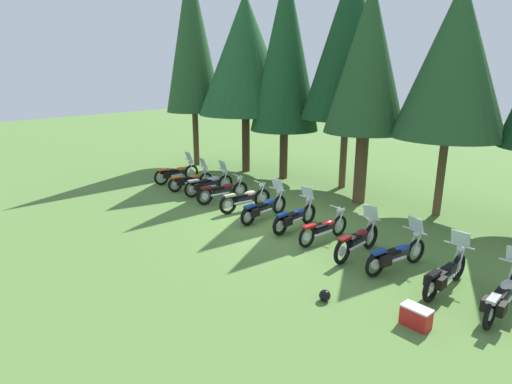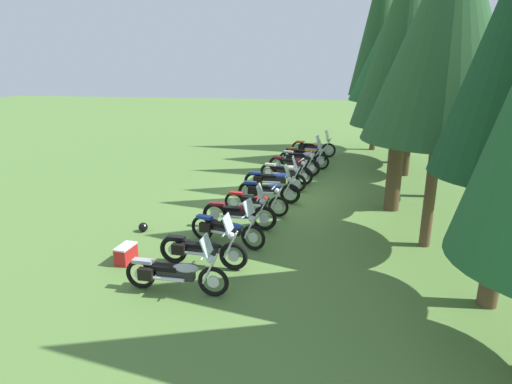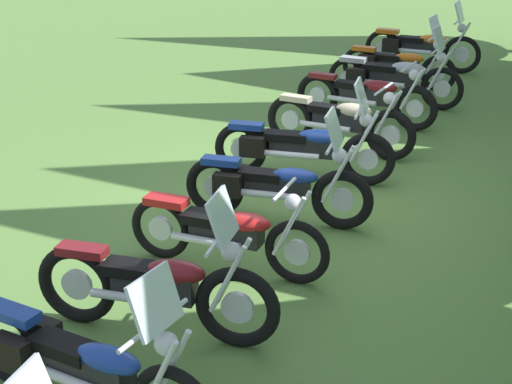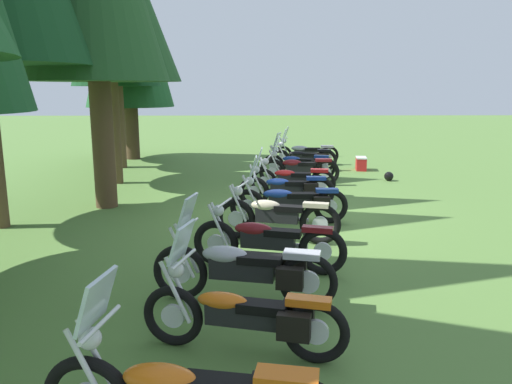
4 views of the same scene
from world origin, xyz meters
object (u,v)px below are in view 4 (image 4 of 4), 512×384
(motorcycle_4, at_px, (276,216))
(motorcycle_5, at_px, (290,201))
(motorcycle_8, at_px, (298,169))
(dropped_helmet, at_px, (389,176))
(motorcycle_2, at_px, (244,268))
(motorcycle_9, at_px, (299,163))
(motorcycle_11, at_px, (307,152))
(motorcycle_6, at_px, (288,188))
(motorcycle_7, at_px, (292,178))
(pine_tree_6, at_px, (112,4))
(motorcycle_10, at_px, (304,157))
(pine_tree_7, at_px, (126,16))
(motorcycle_1, at_px, (245,314))
(motorcycle_3, at_px, (267,241))
(picnic_cooler, at_px, (361,164))

(motorcycle_4, relative_size, motorcycle_5, 0.93)
(motorcycle_5, relative_size, motorcycle_8, 1.06)
(motorcycle_4, xyz_separation_m, dropped_helmet, (5.82, -3.64, -0.32))
(motorcycle_2, distance_m, motorcycle_9, 9.14)
(motorcycle_11, bearing_deg, motorcycle_2, 82.39)
(motorcycle_6, bearing_deg, motorcycle_4, 83.57)
(motorcycle_7, xyz_separation_m, pine_tree_6, (4.63, 5.47, 4.88))
(motorcycle_5, xyz_separation_m, motorcycle_11, (7.79, -1.23, -0.00))
(motorcycle_7, distance_m, motorcycle_9, 2.53)
(motorcycle_10, bearing_deg, pine_tree_7, -20.24)
(pine_tree_7, bearing_deg, motorcycle_9, -125.60)
(motorcycle_1, bearing_deg, motorcycle_11, -84.98)
(motorcycle_8, bearing_deg, motorcycle_3, 83.19)
(motorcycle_3, bearing_deg, motorcycle_4, -83.62)
(motorcycle_10, height_order, pine_tree_6, pine_tree_6)
(motorcycle_1, height_order, motorcycle_2, motorcycle_2)
(pine_tree_6, bearing_deg, motorcycle_10, -97.18)
(motorcycle_7, xyz_separation_m, dropped_helmet, (1.96, -3.01, -0.30))
(motorcycle_1, relative_size, motorcycle_9, 0.97)
(motorcycle_11, distance_m, pine_tree_7, 8.24)
(motorcycle_2, xyz_separation_m, motorcycle_6, (5.22, -0.95, -0.04))
(motorcycle_2, xyz_separation_m, motorcycle_9, (9.00, -1.60, -0.03))
(motorcycle_1, height_order, pine_tree_7, pine_tree_7)
(motorcycle_11, height_order, dropped_helmet, motorcycle_11)
(motorcycle_7, height_order, motorcycle_11, motorcycle_11)
(motorcycle_1, bearing_deg, motorcycle_7, -84.12)
(motorcycle_3, bearing_deg, motorcycle_9, -84.24)
(motorcycle_8, relative_size, pine_tree_6, 0.28)
(motorcycle_2, xyz_separation_m, motorcycle_3, (1.21, -0.32, -0.04))
(motorcycle_4, relative_size, pine_tree_7, 0.26)
(motorcycle_8, bearing_deg, dropped_helmet, -163.42)
(dropped_helmet, bearing_deg, motorcycle_2, 153.74)
(motorcycle_2, xyz_separation_m, motorcycle_8, (7.80, -1.44, -0.01))
(motorcycle_5, relative_size, dropped_helmet, 8.81)
(motorcycle_5, height_order, motorcycle_10, same)
(motorcycle_8, height_order, pine_tree_6, pine_tree_6)
(motorcycle_5, bearing_deg, picnic_cooler, -112.77)
(motorcycle_1, bearing_deg, motorcycle_4, -83.42)
(pine_tree_7, relative_size, picnic_cooler, 13.49)
(motorcycle_7, distance_m, motorcycle_11, 5.21)
(motorcycle_8, relative_size, motorcycle_10, 1.00)
(motorcycle_1, distance_m, motorcycle_6, 6.48)
(motorcycle_5, bearing_deg, motorcycle_2, 77.89)
(motorcycle_7, height_order, picnic_cooler, motorcycle_7)
(motorcycle_1, distance_m, picnic_cooler, 12.22)
(motorcycle_10, distance_m, pine_tree_7, 8.41)
(motorcycle_2, relative_size, motorcycle_9, 1.07)
(motorcycle_10, xyz_separation_m, pine_tree_7, (2.92, 6.26, 4.80))
(motorcycle_9, distance_m, motorcycle_11, 2.68)
(motorcycle_4, height_order, motorcycle_10, motorcycle_10)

